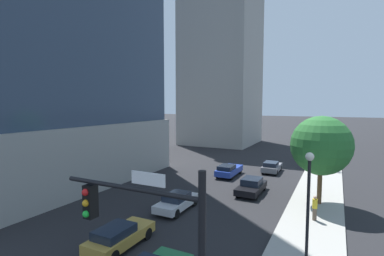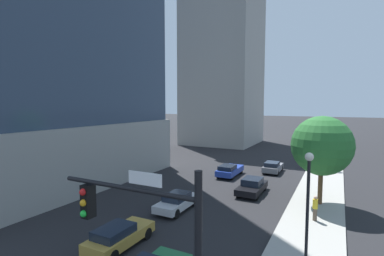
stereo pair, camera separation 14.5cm
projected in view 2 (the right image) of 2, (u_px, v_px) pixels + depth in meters
sidewalk at (316, 208)px, 22.50m from camera, size 4.06×120.00×0.15m
construction_building at (223, 55)px, 59.29m from camera, size 14.59×15.49×42.69m
traffic_light_pole at (147, 241)px, 7.95m from camera, size 4.77×0.48×6.45m
street_lamp at (308, 190)px, 14.62m from camera, size 0.44×0.44×5.64m
street_tree at (322, 146)px, 22.86m from camera, size 4.77×4.77×7.16m
car_black at (252, 186)px, 26.38m from camera, size 1.93×4.51×1.40m
car_gold at (119, 236)px, 16.37m from camera, size 1.80×4.37×1.38m
car_blue at (229, 170)px, 32.65m from camera, size 1.85×4.63×1.38m
car_silver at (177, 201)px, 22.20m from camera, size 1.78×4.35×1.33m
car_gray at (273, 167)px, 34.42m from camera, size 1.80×4.01×1.35m
pedestrian_yellow_shirt at (315, 208)px, 19.83m from camera, size 0.34×0.34×1.73m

